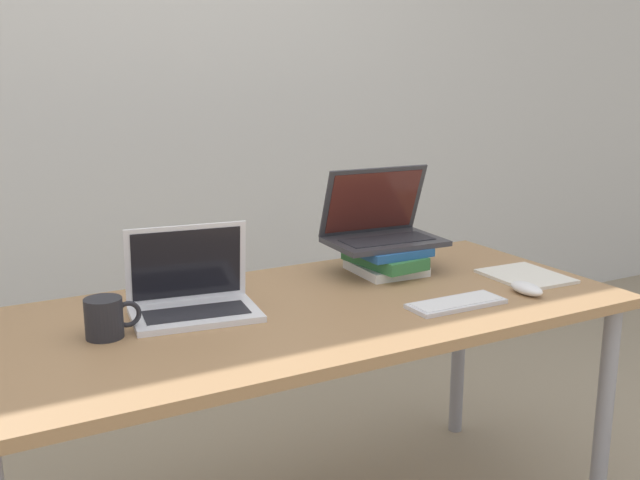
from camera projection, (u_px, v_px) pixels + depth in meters
name	position (u px, v px, depth m)	size (l,w,h in m)	color
wall_back	(140.00, 68.00, 3.13)	(8.00, 0.05, 2.70)	silver
desk	(304.00, 330.00, 2.04)	(1.78, 0.79, 0.73)	#9E754C
laptop_left	(192.00, 297.00, 1.96)	(0.35, 0.26, 0.23)	silver
book_stack	(385.00, 258.00, 2.34)	(0.21, 0.27, 0.09)	white
laptop_on_books	(381.00, 228.00, 2.36)	(0.36, 0.26, 0.24)	#333338
wireless_keyboard	(456.00, 303.00, 2.03)	(0.28, 0.11, 0.01)	silver
mouse	(526.00, 288.00, 2.13)	(0.06, 0.11, 0.03)	white
notepad	(526.00, 276.00, 2.30)	(0.22, 0.25, 0.01)	silver
mug	(105.00, 318.00, 1.79)	(0.14, 0.09, 0.10)	#232328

